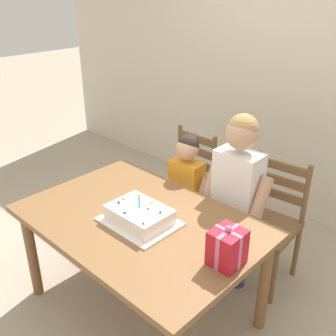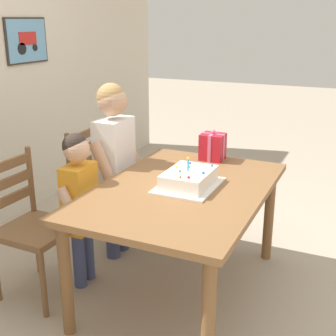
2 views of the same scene
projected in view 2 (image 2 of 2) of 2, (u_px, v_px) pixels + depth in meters
The scene contains 8 objects.
ground_plane at pixel (181, 289), 2.99m from camera, with size 20.00×20.00×0.00m, color tan.
dining_table at pixel (182, 201), 2.79m from camera, with size 1.47×0.99×0.73m.
birthday_cake at pixel (189, 179), 2.76m from camera, with size 0.44×0.34×0.19m.
gift_box_red_large at pixel (213, 147), 3.28m from camera, with size 0.16×0.17×0.23m.
chair_left at pixel (31, 226), 2.84m from camera, with size 0.43×0.43×0.92m.
chair_right at pixel (100, 185), 3.53m from camera, with size 0.45×0.45×0.92m.
child_older at pixel (115, 154), 3.22m from camera, with size 0.47×0.26×1.29m.
child_younger at pixel (80, 195), 2.89m from camera, with size 0.38×0.22×1.04m.
Camera 2 is at (-2.39, -0.99, 1.71)m, focal length 48.22 mm.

